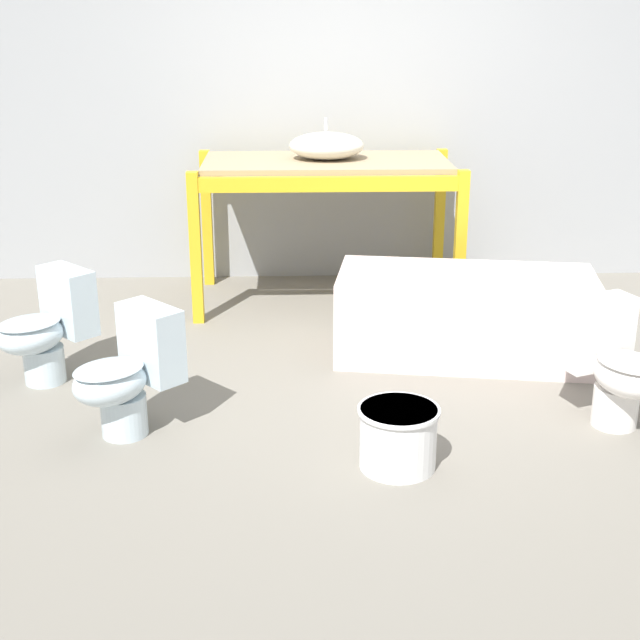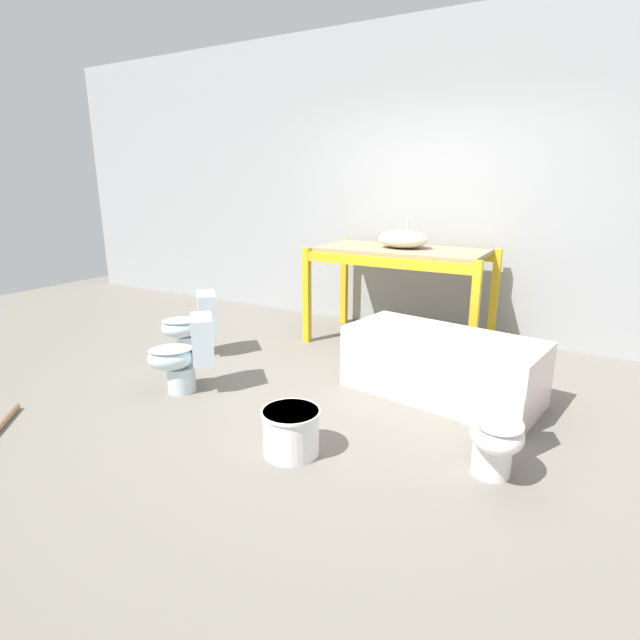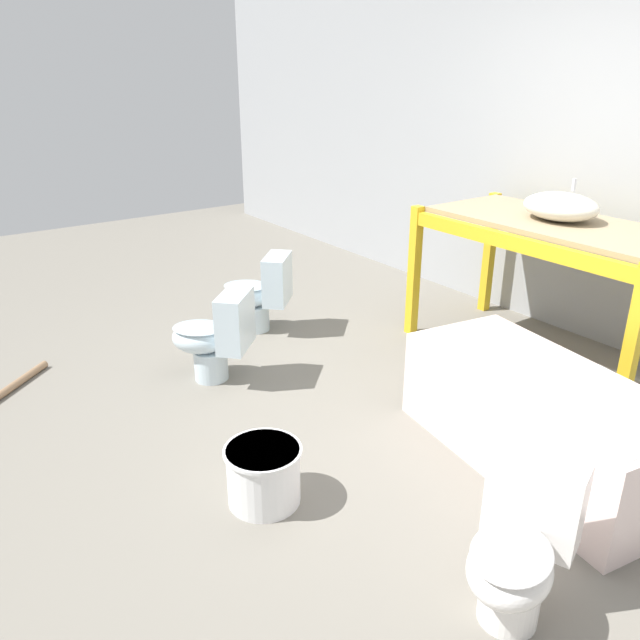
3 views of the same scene
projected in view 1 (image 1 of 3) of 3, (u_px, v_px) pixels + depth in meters
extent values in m
plane|color=slate|center=(366.00, 377.00, 4.91)|extent=(12.00, 12.00, 0.00)
cube|color=#9EA0A3|center=(347.00, 55.00, 6.24)|extent=(10.80, 0.08, 3.20)
cube|color=gold|center=(196.00, 249.00, 5.60)|extent=(0.07, 0.07, 0.97)
cube|color=gold|center=(460.00, 247.00, 5.65)|extent=(0.07, 0.07, 0.97)
cube|color=gold|center=(207.00, 219.00, 6.39)|extent=(0.07, 0.07, 0.97)
cube|color=gold|center=(439.00, 217.00, 6.44)|extent=(0.07, 0.07, 0.97)
cube|color=gold|center=(329.00, 184.00, 5.49)|extent=(1.68, 0.06, 0.09)
cube|color=gold|center=(324.00, 161.00, 6.28)|extent=(1.68, 0.06, 0.09)
cube|color=#998466|center=(326.00, 162.00, 5.86)|extent=(1.61, 0.76, 0.04)
ellipsoid|color=silver|center=(327.00, 146.00, 5.85)|extent=(0.49, 0.40, 0.18)
cylinder|color=silver|center=(326.00, 124.00, 5.91)|extent=(0.02, 0.02, 0.08)
cube|color=silver|center=(465.00, 316.00, 5.13)|extent=(1.54, 0.87, 0.50)
cube|color=beige|center=(466.00, 292.00, 5.08)|extent=(1.45, 0.78, 0.21)
cylinder|color=silver|center=(45.00, 364.00, 4.83)|extent=(0.22, 0.22, 0.20)
ellipsoid|color=silver|center=(30.00, 335.00, 4.72)|extent=(0.46, 0.46, 0.20)
ellipsoid|color=#9FAFB7|center=(29.00, 323.00, 4.70)|extent=(0.44, 0.44, 0.03)
cube|color=silver|center=(68.00, 301.00, 4.84)|extent=(0.35, 0.35, 0.36)
cylinder|color=white|center=(615.00, 406.00, 4.33)|extent=(0.22, 0.22, 0.20)
ellipsoid|color=white|center=(629.00, 376.00, 4.21)|extent=(0.40, 0.44, 0.20)
ellipsoid|color=beige|center=(630.00, 362.00, 4.19)|extent=(0.38, 0.42, 0.03)
cube|color=white|center=(598.00, 332.00, 4.38)|extent=(0.37, 0.27, 0.36)
cylinder|color=silver|center=(124.00, 415.00, 4.23)|extent=(0.22, 0.22, 0.20)
ellipsoid|color=silver|center=(110.00, 383.00, 4.13)|extent=(0.46, 0.46, 0.20)
ellipsoid|color=#9FAFB7|center=(109.00, 369.00, 4.11)|extent=(0.44, 0.43, 0.03)
cube|color=silver|center=(151.00, 342.00, 4.25)|extent=(0.35, 0.36, 0.36)
cylinder|color=white|center=(398.00, 438.00, 3.92)|extent=(0.34, 0.34, 0.28)
cylinder|color=white|center=(399.00, 410.00, 3.88)|extent=(0.36, 0.36, 0.02)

